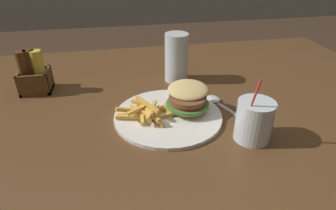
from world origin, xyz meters
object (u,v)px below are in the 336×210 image
at_px(beer_glass, 176,59).
at_px(juice_glass, 254,122).
at_px(spoon, 215,100).
at_px(meal_plate_near, 175,108).
at_px(condiment_caddy, 34,75).

xyz_separation_m(beer_glass, juice_glass, (0.11, -0.36, -0.03)).
bearing_deg(spoon, juice_glass, 166.37).
height_order(meal_plate_near, condiment_caddy, condiment_caddy).
relative_size(beer_glass, spoon, 1.09).
height_order(beer_glass, condiment_caddy, beer_glass).
bearing_deg(juice_glass, spoon, 98.27).
relative_size(meal_plate_near, beer_glass, 1.80).
xyz_separation_m(meal_plate_near, beer_glass, (0.05, 0.23, 0.05)).
relative_size(juice_glass, condiment_caddy, 1.26).
bearing_deg(condiment_caddy, beer_glass, -0.35).
relative_size(beer_glass, juice_glass, 0.95).
height_order(meal_plate_near, spoon, meal_plate_near).
height_order(juice_glass, condiment_caddy, juice_glass).
xyz_separation_m(juice_glass, spoon, (-0.03, 0.19, -0.04)).
xyz_separation_m(beer_glass, spoon, (0.08, -0.17, -0.07)).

